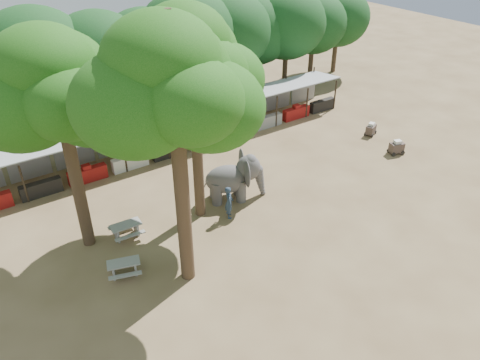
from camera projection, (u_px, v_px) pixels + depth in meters
ground at (313, 251)px, 23.42m from camera, size 100.00×100.00×0.00m
vendor_stalls at (180, 131)px, 32.51m from camera, size 28.00×2.99×2.80m
yard_tree_left at (52, 90)px, 19.76m from camera, size 7.10×6.90×11.02m
yard_tree_center at (168, 88)px, 17.17m from camera, size 7.10×6.90×12.04m
yard_tree_back at (188, 63)px, 21.77m from camera, size 7.10×6.90×11.36m
backdrop_trees at (142, 51)px, 33.87m from camera, size 46.46×5.95×8.33m
elephant at (235, 178)px, 26.80m from camera, size 3.71×2.88×2.77m
handler at (229, 202)px, 25.42m from camera, size 0.72×0.82×1.92m
picnic_table_near at (124, 266)px, 21.74m from camera, size 1.83×1.74×0.75m
picnic_table_far at (126, 229)px, 24.14m from camera, size 1.65×1.50×0.79m
cart_front at (397, 147)px, 31.93m from camera, size 1.17×0.93×1.00m
cart_back at (371, 129)px, 34.43m from camera, size 1.15×0.97×0.95m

